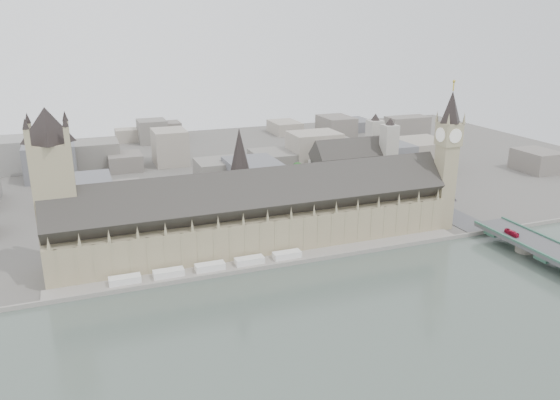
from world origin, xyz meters
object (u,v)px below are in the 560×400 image
object	(u,v)px
red_bus_north	(512,233)
palace_of_westminster	(258,216)
elizabeth_tower	(447,151)
car_approach	(454,200)
westminster_abbey	(353,170)
victoria_tower	(54,185)

from	to	relation	value
red_bus_north	palace_of_westminster	bearing A→B (deg)	160.56
elizabeth_tower	car_approach	distance (m)	60.58
palace_of_westminster	westminster_abbey	bearing A→B (deg)	34.17
elizabeth_tower	red_bus_north	world-z (taller)	elizabeth_tower
elizabeth_tower	car_approach	world-z (taller)	elizabeth_tower
victoria_tower	westminster_abbey	distance (m)	244.79
elizabeth_tower	westminster_abbey	bearing A→B (deg)	107.29
victoria_tower	westminster_abbey	world-z (taller)	victoria_tower
westminster_abbey	car_approach	xyz separation A→B (m)	(57.02, -63.36, -14.05)
elizabeth_tower	westminster_abbey	distance (m)	96.91
red_bus_north	elizabeth_tower	bearing A→B (deg)	111.77
palace_of_westminster	red_bus_north	distance (m)	168.44
elizabeth_tower	red_bus_north	bearing A→B (deg)	-70.78
westminster_abbey	red_bus_north	xyz separation A→B (m)	(44.94, -138.24, -13.25)
victoria_tower	red_bus_north	xyz separation A→B (m)	(277.87, -69.24, -43.38)
victoria_tower	elizabeth_tower	bearing A→B (deg)	-3.96
westminster_abbey	red_bus_north	world-z (taller)	westminster_abbey
victoria_tower	westminster_abbey	bearing A→B (deg)	16.50
palace_of_westminster	westminster_abbey	xyz separation A→B (m)	(110.92, 75.30, 2.38)
car_approach	westminster_abbey	bearing A→B (deg)	149.11
palace_of_westminster	red_bus_north	world-z (taller)	palace_of_westminster
elizabeth_tower	victoria_tower	world-z (taller)	elizabeth_tower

